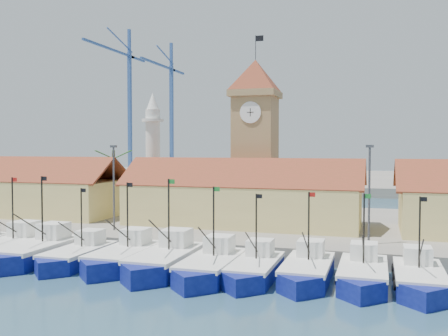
% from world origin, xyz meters
% --- Properties ---
extents(ground, '(400.00, 400.00, 0.00)m').
position_xyz_m(ground, '(0.00, 0.00, 0.00)').
color(ground, navy).
rests_on(ground, ground).
extents(quay, '(140.00, 32.00, 1.50)m').
position_xyz_m(quay, '(0.00, 24.00, 0.75)').
color(quay, gray).
rests_on(quay, ground).
extents(terminal, '(240.00, 80.00, 2.00)m').
position_xyz_m(terminal, '(0.00, 110.00, 1.00)').
color(terminal, gray).
rests_on(terminal, ground).
extents(boat_1, '(3.81, 10.45, 7.91)m').
position_xyz_m(boat_1, '(-18.15, 2.97, 0.82)').
color(boat_1, navy).
rests_on(boat_1, ground).
extents(boat_2, '(3.92, 10.74, 8.13)m').
position_xyz_m(boat_2, '(-14.41, 2.34, 0.84)').
color(boat_2, navy).
rests_on(boat_2, ground).
extents(boat_3, '(3.42, 9.37, 7.09)m').
position_xyz_m(boat_3, '(-10.27, 2.40, 0.73)').
color(boat_3, navy).
rests_on(boat_3, ground).
extents(boat_4, '(3.70, 10.14, 7.67)m').
position_xyz_m(boat_4, '(-6.03, 2.89, 0.79)').
color(boat_4, navy).
rests_on(boat_4, ground).
extents(boat_5, '(3.91, 10.71, 8.10)m').
position_xyz_m(boat_5, '(-1.97, 2.47, 0.84)').
color(boat_5, navy).
rests_on(boat_5, ground).
extents(boat_6, '(3.66, 10.02, 7.58)m').
position_xyz_m(boat_6, '(2.21, 1.86, 0.78)').
color(boat_6, navy).
rests_on(boat_6, ground).
extents(boat_7, '(3.39, 9.29, 7.03)m').
position_xyz_m(boat_7, '(5.60, 2.40, 0.73)').
color(boat_7, navy).
rests_on(boat_7, ground).
extents(boat_8, '(3.49, 9.55, 7.23)m').
position_xyz_m(boat_8, '(9.64, 3.00, 0.75)').
color(boat_8, navy).
rests_on(boat_8, ground).
extents(boat_9, '(3.48, 9.53, 7.21)m').
position_xyz_m(boat_9, '(13.77, 3.11, 0.75)').
color(boat_9, navy).
rests_on(boat_9, ground).
extents(boat_10, '(3.43, 9.40, 7.11)m').
position_xyz_m(boat_10, '(17.68, 2.95, 0.74)').
color(boat_10, navy).
rests_on(boat_10, ground).
extents(hall_left, '(31.20, 10.13, 7.61)m').
position_xyz_m(hall_left, '(-32.00, 20.00, 3.99)').
color(hall_left, '#E3CF7C').
rests_on(hall_left, quay).
extents(hall_center, '(27.04, 10.13, 7.61)m').
position_xyz_m(hall_center, '(0.00, 20.00, 3.99)').
color(hall_center, '#E3CF7C').
rests_on(hall_center, quay).
extents(clock_tower, '(5.80, 5.80, 22.70)m').
position_xyz_m(clock_tower, '(0.00, 26.00, 11.96)').
color(clock_tower, '#9D7951').
rests_on(clock_tower, quay).
extents(minaret, '(3.00, 3.00, 16.30)m').
position_xyz_m(minaret, '(-15.00, 28.00, 9.73)').
color(minaret, silver).
rests_on(minaret, quay).
extents(palm_tree, '(5.60, 5.03, 8.39)m').
position_xyz_m(palm_tree, '(-20.00, 26.00, 6.25)').
color(palm_tree, brown).
rests_on(palm_tree, quay).
extents(lamp_posts, '(80.70, 0.25, 9.03)m').
position_xyz_m(lamp_posts, '(0.50, 12.00, 6.48)').
color(lamp_posts, '#3F3F44').
rests_on(lamp_posts, quay).
extents(crane_blue_far, '(1.00, 34.97, 43.95)m').
position_xyz_m(crane_blue_far, '(-57.68, 100.31, 26.58)').
color(crane_blue_far, '#305293').
rests_on(crane_blue_far, terminal).
extents(crane_blue_near, '(1.00, 30.65, 40.36)m').
position_xyz_m(crane_blue_near, '(-46.51, 106.84, 24.24)').
color(crane_blue_near, '#305293').
rests_on(crane_blue_near, terminal).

